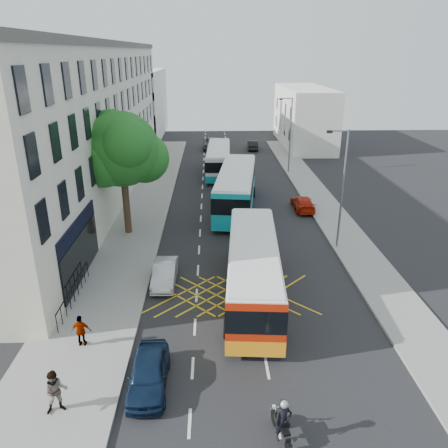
{
  "coord_description": "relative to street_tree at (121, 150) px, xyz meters",
  "views": [
    {
      "loc": [
        -2.31,
        -15.16,
        12.66
      ],
      "look_at": [
        -1.51,
        11.21,
        2.2
      ],
      "focal_mm": 35.0,
      "sensor_mm": 36.0,
      "label": 1
    }
  ],
  "objects": [
    {
      "name": "red_hatchback",
      "position": [
        14.01,
        4.97,
        -5.71
      ],
      "size": [
        1.67,
        4.02,
        1.16
      ],
      "primitive_type": "imported",
      "rotation": [
        0.0,
        0.0,
        3.13
      ],
      "color": "#B61B07",
      "rests_on": "ground"
    },
    {
      "name": "terrace_main",
      "position": [
        -5.49,
        9.52,
        0.46
      ],
      "size": [
        8.3,
        45.0,
        13.5
      ],
      "color": "beige",
      "rests_on": "ground"
    },
    {
      "name": "terrace_far",
      "position": [
        -5.49,
        40.03,
        -1.29
      ],
      "size": [
        8.0,
        20.0,
        10.0
      ],
      "primitive_type": "cube",
      "color": "silver",
      "rests_on": "ground"
    },
    {
      "name": "parked_car_blue",
      "position": [
        3.6,
        -15.98,
        -5.64
      ],
      "size": [
        1.58,
        3.83,
        1.3
      ],
      "primitive_type": "imported",
      "rotation": [
        0.0,
        0.0,
        0.01
      ],
      "color": "#0D1D37",
      "rests_on": "ground"
    },
    {
      "name": "pedestrian_near",
      "position": [
        0.42,
        -17.37,
        -5.25
      ],
      "size": [
        1.04,
        0.92,
        1.78
      ],
      "primitive_type": "imported",
      "rotation": [
        0.0,
        0.0,
        0.33
      ],
      "color": "gray",
      "rests_on": "pavement_left"
    },
    {
      "name": "motorbike",
      "position": [
        8.56,
        -18.84,
        -5.45
      ],
      "size": [
        0.73,
        2.01,
        1.8
      ],
      "rotation": [
        0.0,
        0.0,
        0.2
      ],
      "color": "black",
      "rests_on": "ground"
    },
    {
      "name": "pavement_right",
      "position": [
        16.01,
        0.03,
        -6.22
      ],
      "size": [
        3.0,
        70.0,
        0.15
      ],
      "primitive_type": "cube",
      "color": "gray",
      "rests_on": "ground"
    },
    {
      "name": "railings",
      "position": [
        -1.19,
        -9.67,
        -5.57
      ],
      "size": [
        0.08,
        5.6,
        1.14
      ],
      "primitive_type": null,
      "color": "black",
      "rests_on": "pavement_left"
    },
    {
      "name": "distant_car_grey",
      "position": [
        6.44,
        30.05,
        -5.54
      ],
      "size": [
        2.53,
        5.44,
        1.51
      ],
      "primitive_type": "imported",
      "rotation": [
        0.0,
        0.0,
        -0.01
      ],
      "color": "#3B3D42",
      "rests_on": "ground"
    },
    {
      "name": "building_right",
      "position": [
        19.51,
        33.03,
        -2.29
      ],
      "size": [
        6.0,
        18.0,
        8.0
      ],
      "primitive_type": "cube",
      "color": "silver",
      "rests_on": "ground"
    },
    {
      "name": "ground",
      "position": [
        8.51,
        -14.97,
        -6.29
      ],
      "size": [
        120.0,
        120.0,
        0.0
      ],
      "primitive_type": "plane",
      "color": "black",
      "rests_on": "ground"
    },
    {
      "name": "lamp_near",
      "position": [
        14.71,
        -2.97,
        -1.68
      ],
      "size": [
        1.45,
        0.15,
        8.0
      ],
      "color": "slate",
      "rests_on": "pavement_right"
    },
    {
      "name": "lamp_far",
      "position": [
        14.71,
        17.03,
        -1.68
      ],
      "size": [
        1.45,
        0.15,
        8.0
      ],
      "color": "slate",
      "rests_on": "pavement_right"
    },
    {
      "name": "bus_mid",
      "position": [
        8.3,
        5.29,
        -4.48
      ],
      "size": [
        4.33,
        12.49,
        3.44
      ],
      "rotation": [
        0.0,
        0.0,
        -0.13
      ],
      "color": "silver",
      "rests_on": "ground"
    },
    {
      "name": "pavement_left",
      "position": [
        0.01,
        0.03,
        -6.22
      ],
      "size": [
        5.0,
        70.0,
        0.15
      ],
      "primitive_type": "cube",
      "color": "gray",
      "rests_on": "ground"
    },
    {
      "name": "street_tree",
      "position": [
        0.0,
        0.0,
        0.0
      ],
      "size": [
        6.3,
        5.7,
        8.8
      ],
      "color": "#382619",
      "rests_on": "pavement_left"
    },
    {
      "name": "distant_car_dark",
      "position": [
        11.96,
        29.64,
        -5.67
      ],
      "size": [
        1.42,
        3.81,
        1.24
      ],
      "primitive_type": "imported",
      "rotation": [
        0.0,
        0.0,
        3.12
      ],
      "color": "black",
      "rests_on": "ground"
    },
    {
      "name": "bus_far",
      "position": [
        7.03,
        17.13,
        -4.73
      ],
      "size": [
        2.95,
        10.64,
        2.97
      ],
      "rotation": [
        0.0,
        0.0,
        -0.04
      ],
      "color": "silver",
      "rests_on": "ground"
    },
    {
      "name": "bus_near",
      "position": [
        8.41,
        -9.17,
        -4.61
      ],
      "size": [
        3.44,
        11.51,
        3.19
      ],
      "rotation": [
        0.0,
        0.0,
        -0.07
      ],
      "color": "silver",
      "rests_on": "ground"
    },
    {
      "name": "pedestrian_far",
      "position": [
        0.24,
        -13.42,
        -5.37
      ],
      "size": [
        0.91,
        0.4,
        1.54
      ],
      "primitive_type": "imported",
      "rotation": [
        0.0,
        0.0,
        3.11
      ],
      "color": "gray",
      "rests_on": "pavement_left"
    },
    {
      "name": "parked_car_silver",
      "position": [
        3.42,
        -7.48,
        -5.68
      ],
      "size": [
        1.31,
        3.72,
        1.22
      ],
      "primitive_type": "imported",
      "rotation": [
        0.0,
        0.0,
        -0.01
      ],
      "color": "#B8BBC0",
      "rests_on": "ground"
    }
  ]
}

